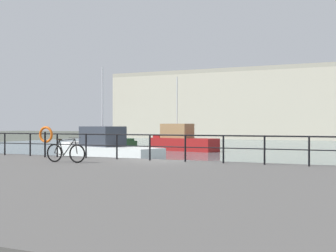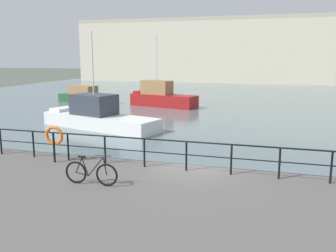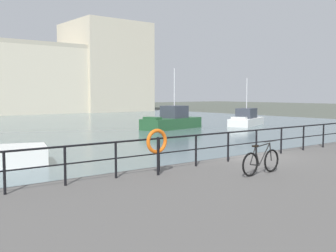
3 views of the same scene
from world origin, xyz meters
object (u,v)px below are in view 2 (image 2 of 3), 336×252
at_px(moored_white_yacht, 161,97).
at_px(harbor_building, 303,48).
at_px(life_ring_stand, 54,137).
at_px(parked_bicycle, 91,173).
at_px(moored_cabin_cruiser, 86,96).
at_px(moored_green_narrowboat, 98,116).

bearing_deg(moored_white_yacht, harbor_building, -96.38).
xyz_separation_m(harbor_building, life_ring_stand, (-12.26, -62.42, -4.39)).
bearing_deg(moored_white_yacht, parked_bicycle, 117.64).
xyz_separation_m(harbor_building, moored_cabin_cruiser, (-24.16, -38.52, -5.69)).
relative_size(harbor_building, parked_bicycle, 40.70).
bearing_deg(moored_green_narrowboat, life_ring_stand, 126.46).
relative_size(moored_green_narrowboat, moored_white_yacht, 1.31).
bearing_deg(life_ring_stand, harbor_building, 78.89).
bearing_deg(parked_bicycle, moored_green_narrowboat, 114.32).
relative_size(moored_green_narrowboat, moored_cabin_cruiser, 1.28).
bearing_deg(harbor_building, parked_bicycle, -98.60).
distance_m(moored_cabin_cruiser, life_ring_stand, 26.73).
relative_size(moored_green_narrowboat, life_ring_stand, 6.71).
bearing_deg(harbor_building, life_ring_stand, -101.11).
height_order(moored_cabin_cruiser, life_ring_stand, life_ring_stand).
xyz_separation_m(harbor_building, parked_bicycle, (-9.73, -64.31, -4.97)).
xyz_separation_m(moored_green_narrowboat, life_ring_stand, (4.02, -11.29, 1.18)).
bearing_deg(moored_white_yacht, moored_green_narrowboat, 100.62).
distance_m(harbor_building, moored_cabin_cruiser, 45.82).
height_order(moored_white_yacht, life_ring_stand, moored_white_yacht).
height_order(moored_green_narrowboat, parked_bicycle, moored_green_narrowboat).
bearing_deg(moored_cabin_cruiser, moored_white_yacht, 12.38).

